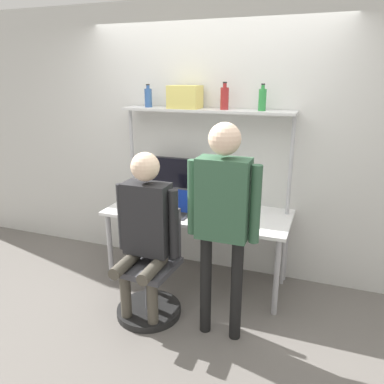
{
  "coord_description": "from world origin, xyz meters",
  "views": [
    {
      "loc": [
        1.12,
        -2.81,
        2.01
      ],
      "look_at": [
        0.12,
        -0.1,
        1.1
      ],
      "focal_mm": 35.0,
      "sensor_mm": 36.0,
      "label": 1
    }
  ],
  "objects_px": {
    "cell_phone": "(197,217)",
    "office_chair": "(151,282)",
    "person_standing": "(223,207)",
    "bottle_green": "(262,99)",
    "bottle_red": "(225,98)",
    "person_seated": "(145,224)",
    "storage_box": "(185,97)",
    "bottle_blue": "(148,97)",
    "monitor": "(177,177)",
    "laptop": "(172,207)"
  },
  "relations": [
    {
      "from": "laptop",
      "to": "office_chair",
      "type": "height_order",
      "value": "laptop"
    },
    {
      "from": "office_chair",
      "to": "person_seated",
      "type": "bearing_deg",
      "value": -93.63
    },
    {
      "from": "monitor",
      "to": "bottle_blue",
      "type": "height_order",
      "value": "bottle_blue"
    },
    {
      "from": "person_seated",
      "to": "bottle_green",
      "type": "distance_m",
      "value": 1.5
    },
    {
      "from": "person_standing",
      "to": "bottle_red",
      "type": "distance_m",
      "value": 1.21
    },
    {
      "from": "bottle_blue",
      "to": "storage_box",
      "type": "xyz_separation_m",
      "value": [
        0.39,
        0.0,
        0.01
      ]
    },
    {
      "from": "monitor",
      "to": "office_chair",
      "type": "relative_size",
      "value": 0.65
    },
    {
      "from": "cell_phone",
      "to": "person_seated",
      "type": "height_order",
      "value": "person_seated"
    },
    {
      "from": "monitor",
      "to": "bottle_green",
      "type": "xyz_separation_m",
      "value": [
        0.83,
        0.01,
        0.79
      ]
    },
    {
      "from": "bottle_green",
      "to": "storage_box",
      "type": "bearing_deg",
      "value": 180.0
    },
    {
      "from": "person_seated",
      "to": "bottle_blue",
      "type": "height_order",
      "value": "bottle_blue"
    },
    {
      "from": "bottle_blue",
      "to": "storage_box",
      "type": "height_order",
      "value": "bottle_blue"
    },
    {
      "from": "laptop",
      "to": "cell_phone",
      "type": "distance_m",
      "value": 0.27
    },
    {
      "from": "office_chair",
      "to": "person_seated",
      "type": "distance_m",
      "value": 0.56
    },
    {
      "from": "person_standing",
      "to": "office_chair",
      "type": "bearing_deg",
      "value": 173.09
    },
    {
      "from": "bottle_red",
      "to": "bottle_green",
      "type": "distance_m",
      "value": 0.35
    },
    {
      "from": "storage_box",
      "to": "laptop",
      "type": "bearing_deg",
      "value": -89.57
    },
    {
      "from": "person_seated",
      "to": "bottle_red",
      "type": "relative_size",
      "value": 5.78
    },
    {
      "from": "monitor",
      "to": "storage_box",
      "type": "bearing_deg",
      "value": 7.77
    },
    {
      "from": "office_chair",
      "to": "person_standing",
      "type": "bearing_deg",
      "value": -6.91
    },
    {
      "from": "person_seated",
      "to": "cell_phone",
      "type": "bearing_deg",
      "value": 63.93
    },
    {
      "from": "monitor",
      "to": "storage_box",
      "type": "distance_m",
      "value": 0.81
    },
    {
      "from": "bottle_red",
      "to": "bottle_blue",
      "type": "height_order",
      "value": "bottle_red"
    },
    {
      "from": "office_chair",
      "to": "bottle_red",
      "type": "bearing_deg",
      "value": 66.09
    },
    {
      "from": "laptop",
      "to": "bottle_green",
      "type": "distance_m",
      "value": 1.28
    },
    {
      "from": "cell_phone",
      "to": "bottle_green",
      "type": "relative_size",
      "value": 0.64
    },
    {
      "from": "cell_phone",
      "to": "storage_box",
      "type": "height_order",
      "value": "storage_box"
    },
    {
      "from": "office_chair",
      "to": "person_seated",
      "type": "xyz_separation_m",
      "value": [
        -0.0,
        -0.05,
        0.56
      ]
    },
    {
      "from": "person_standing",
      "to": "person_seated",
      "type": "bearing_deg",
      "value": 177.13
    },
    {
      "from": "bottle_green",
      "to": "bottle_blue",
      "type": "bearing_deg",
      "value": 180.0
    },
    {
      "from": "person_seated",
      "to": "storage_box",
      "type": "xyz_separation_m",
      "value": [
        -0.0,
        0.91,
        0.95
      ]
    },
    {
      "from": "person_seated",
      "to": "storage_box",
      "type": "bearing_deg",
      "value": 90.29
    },
    {
      "from": "laptop",
      "to": "storage_box",
      "type": "height_order",
      "value": "storage_box"
    },
    {
      "from": "person_standing",
      "to": "bottle_red",
      "type": "height_order",
      "value": "bottle_red"
    },
    {
      "from": "person_seated",
      "to": "person_standing",
      "type": "xyz_separation_m",
      "value": [
        0.66,
        -0.03,
        0.24
      ]
    },
    {
      "from": "bottle_blue",
      "to": "cell_phone",
      "type": "bearing_deg",
      "value": -30.78
    },
    {
      "from": "person_seated",
      "to": "bottle_blue",
      "type": "xyz_separation_m",
      "value": [
        -0.39,
        0.91,
        0.94
      ]
    },
    {
      "from": "cell_phone",
      "to": "bottle_red",
      "type": "bearing_deg",
      "value": 71.41
    },
    {
      "from": "person_standing",
      "to": "bottle_green",
      "type": "bearing_deg",
      "value": 85.28
    },
    {
      "from": "bottle_blue",
      "to": "bottle_red",
      "type": "bearing_deg",
      "value": 0.0
    },
    {
      "from": "laptop",
      "to": "bottle_red",
      "type": "height_order",
      "value": "bottle_red"
    },
    {
      "from": "person_standing",
      "to": "storage_box",
      "type": "xyz_separation_m",
      "value": [
        -0.66,
        0.94,
        0.71
      ]
    },
    {
      "from": "office_chair",
      "to": "bottle_red",
      "type": "relative_size",
      "value": 3.78
    },
    {
      "from": "laptop",
      "to": "bottle_blue",
      "type": "relative_size",
      "value": 1.58
    },
    {
      "from": "laptop",
      "to": "person_seated",
      "type": "height_order",
      "value": "person_seated"
    },
    {
      "from": "monitor",
      "to": "storage_box",
      "type": "xyz_separation_m",
      "value": [
        0.09,
        0.01,
        0.8
      ]
    },
    {
      "from": "monitor",
      "to": "bottle_green",
      "type": "relative_size",
      "value": 2.58
    },
    {
      "from": "cell_phone",
      "to": "office_chair",
      "type": "height_order",
      "value": "office_chair"
    },
    {
      "from": "monitor",
      "to": "office_chair",
      "type": "xyz_separation_m",
      "value": [
        0.1,
        -0.85,
        -0.71
      ]
    },
    {
      "from": "monitor",
      "to": "bottle_red",
      "type": "height_order",
      "value": "bottle_red"
    }
  ]
}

